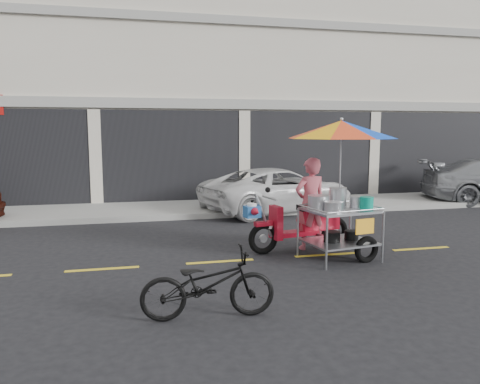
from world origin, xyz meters
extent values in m
plane|color=black|center=(0.00, 0.00, 0.00)|extent=(90.00, 90.00, 0.00)
cube|color=gray|center=(0.00, 5.50, 0.07)|extent=(45.00, 3.00, 0.15)
cube|color=beige|center=(0.00, 10.50, 4.00)|extent=(36.00, 8.00, 8.00)
cube|color=black|center=(0.00, 6.47, 1.45)|extent=(35.28, 0.06, 2.90)
cube|color=gray|center=(0.00, 6.45, 3.10)|extent=(36.00, 0.12, 0.30)
cube|color=gray|center=(0.00, 6.45, 5.60)|extent=(36.00, 0.12, 0.25)
cube|color=gold|center=(0.00, 0.00, 0.00)|extent=(42.00, 0.10, 0.01)
imported|color=silver|center=(0.56, 4.70, 0.62)|extent=(4.89, 3.35, 1.24)
imported|color=black|center=(-2.60, -2.41, 0.43)|extent=(1.68, 0.65, 0.87)
torus|color=black|center=(-1.12, 0.33, 0.29)|extent=(0.61, 0.22, 0.60)
torus|color=black|center=(0.44, 0.60, 0.29)|extent=(0.61, 0.22, 0.60)
cylinder|color=#9EA0A5|center=(-1.12, 0.33, 0.29)|extent=(0.16, 0.09, 0.15)
cylinder|color=#9EA0A5|center=(0.44, 0.60, 0.29)|extent=(0.16, 0.09, 0.15)
cube|color=#A30E1F|center=(-1.12, 0.33, 0.58)|extent=(0.35, 0.18, 0.08)
cylinder|color=#9EA0A5|center=(-1.12, 0.33, 0.74)|extent=(0.39, 0.12, 0.85)
cube|color=#A30E1F|center=(-0.86, 0.38, 0.58)|extent=(0.19, 0.37, 0.63)
cube|color=#A30E1F|center=(-0.39, 0.46, 0.34)|extent=(0.88, 0.43, 0.08)
cube|color=#A30E1F|center=(0.08, 0.54, 0.58)|extent=(0.82, 0.40, 0.42)
cube|color=black|center=(-0.03, 0.52, 0.82)|extent=(0.72, 0.37, 0.11)
cylinder|color=#9EA0A5|center=(-0.99, 0.35, 1.05)|extent=(0.14, 0.58, 0.04)
sphere|color=black|center=(-0.97, 0.57, 1.18)|extent=(0.11, 0.11, 0.11)
cylinder|color=white|center=(-0.99, 0.35, 0.51)|extent=(0.15, 0.15, 0.05)
cube|color=#1D4B88|center=(-1.34, 0.29, 0.82)|extent=(0.31, 0.27, 0.21)
cylinder|color=white|center=(-1.34, 0.29, 0.95)|extent=(0.19, 0.19, 0.05)
cone|color=#A30E1F|center=(-1.31, 0.12, 0.84)|extent=(0.23, 0.26, 0.19)
torus|color=black|center=(0.49, -0.62, 0.23)|extent=(0.50, 0.19, 0.48)
cylinder|color=#9EA0A5|center=(-0.37, -0.87, 0.45)|extent=(0.04, 0.04, 0.90)
cylinder|color=#9EA0A5|center=(-0.53, 0.06, 0.45)|extent=(0.04, 0.04, 0.90)
cylinder|color=#9EA0A5|center=(0.77, -0.68, 0.45)|extent=(0.04, 0.04, 0.90)
cylinder|color=#9EA0A5|center=(0.61, 0.26, 0.45)|extent=(0.04, 0.04, 0.90)
cube|color=#9EA0A5|center=(0.12, -0.31, 0.32)|extent=(1.30, 1.13, 0.03)
cube|color=#9EA0A5|center=(0.12, -0.31, 0.90)|extent=(1.30, 1.13, 0.04)
cylinder|color=#9EA0A5|center=(0.20, -0.78, 0.96)|extent=(1.15, 0.22, 0.03)
cylinder|color=#9EA0A5|center=(0.04, 0.16, 0.96)|extent=(1.15, 0.22, 0.03)
cylinder|color=#9EA0A5|center=(-0.45, -0.41, 0.96)|extent=(0.19, 0.94, 0.03)
cylinder|color=#9EA0A5|center=(0.69, -0.21, 0.96)|extent=(0.19, 0.94, 0.03)
cylinder|color=#9EA0A5|center=(0.04, 0.16, 0.32)|extent=(0.18, 0.79, 0.04)
cylinder|color=#9EA0A5|center=(0.04, 0.16, 0.84)|extent=(0.18, 0.79, 0.04)
cube|color=#FFAB1C|center=(0.36, -0.78, 0.68)|extent=(0.37, 0.08, 0.26)
cylinder|color=#B7B7BC|center=(-0.23, -0.16, 1.02)|extent=(0.44, 0.44, 0.21)
cylinder|color=#B7B7BC|center=(0.18, -0.06, 1.08)|extent=(0.36, 0.36, 0.33)
cylinder|color=#B7B7BC|center=(0.50, -0.19, 1.00)|extent=(0.29, 0.29, 0.18)
cylinder|color=#B7B7BC|center=(-0.11, -0.54, 0.99)|extent=(0.37, 0.37, 0.15)
cylinder|color=#07836A|center=(0.52, -0.51, 1.03)|extent=(0.27, 0.27, 0.23)
cylinder|color=black|center=(-0.04, -0.34, 0.43)|extent=(0.34, 0.34, 0.19)
cylinder|color=black|center=(0.38, -0.26, 0.42)|extent=(0.29, 0.29, 0.17)
cylinder|color=#9EA0A5|center=(0.15, -0.20, 1.68)|extent=(0.03, 0.03, 1.58)
sphere|color=#9EA0A5|center=(0.15, -0.20, 2.50)|extent=(0.06, 0.06, 0.06)
imported|color=#B44D59|center=(-0.13, 0.50, 0.89)|extent=(0.71, 0.53, 1.78)
camera|label=1|loc=(-3.47, -7.89, 2.31)|focal=35.00mm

